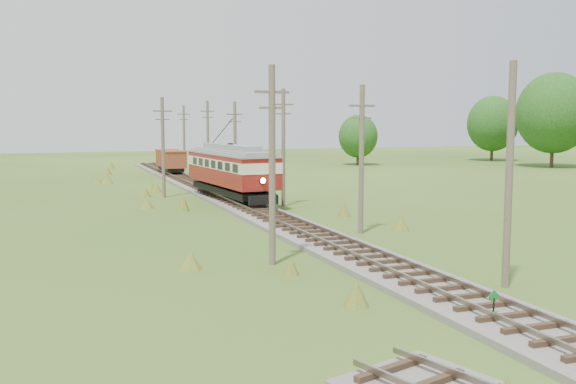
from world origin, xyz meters
name	(u,v)px	position (x,y,z in m)	size (l,w,h in m)	color
ground	(530,336)	(0.00, 0.00, 0.00)	(260.00, 260.00, 0.00)	#2D5018
railbed_main	(233,201)	(0.00, 34.00, 0.19)	(3.60, 96.00, 0.57)	#605B54
switch_marker	(494,303)	(-0.20, 1.50, 0.63)	(0.45, 0.06, 1.08)	black
streetcar	(231,167)	(0.00, 34.63, 2.84)	(4.24, 13.72, 6.22)	black
gondola	(171,160)	(0.00, 62.14, 1.94)	(2.51, 7.68, 2.55)	black
gravel_pile	(227,179)	(3.85, 50.21, 0.53)	(3.13, 3.32, 1.14)	gray
utility_pole_r_1	(509,176)	(3.10, 5.00, 4.40)	(0.30, 0.30, 8.80)	brown
utility_pole_r_2	(361,158)	(3.30, 18.00, 4.42)	(1.60, 0.30, 8.60)	brown
utility_pole_r_3	(283,146)	(3.20, 31.00, 4.63)	(1.60, 0.30, 9.00)	brown
utility_pole_r_4	(235,145)	(3.00, 44.00, 4.32)	(1.60, 0.30, 8.40)	brown
utility_pole_r_5	(208,139)	(3.40, 57.00, 4.58)	(1.60, 0.30, 8.90)	brown
utility_pole_r_6	(184,137)	(3.20, 70.00, 4.47)	(1.60, 0.30, 8.70)	brown
utility_pole_l_a	(272,163)	(-4.20, 12.00, 4.63)	(1.60, 0.30, 9.00)	brown
utility_pole_l_b	(163,146)	(-4.50, 40.00, 4.42)	(1.60, 0.30, 8.60)	brown
tree_right_4	(554,113)	(54.00, 58.00, 7.75)	(10.50, 10.50, 13.53)	#38281C
tree_right_5	(493,124)	(56.00, 74.00, 6.19)	(8.40, 8.40, 10.82)	#38281C
tree_mid_b	(358,136)	(30.00, 72.00, 4.33)	(5.88, 5.88, 7.57)	#38281C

